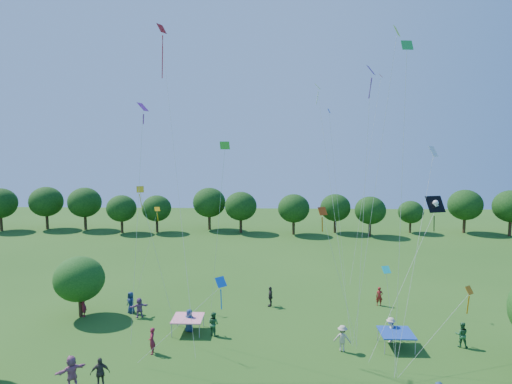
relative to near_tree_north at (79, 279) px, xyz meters
The scene contains 34 objects.
near_tree_north is the anchor object (origin of this frame).
treeline 36.18m from the near_tree_north, 69.57° to the left, with size 88.01×8.77×6.77m.
tent_red_stripe 9.74m from the near_tree_north, 15.98° to the right, with size 2.20×2.20×1.10m.
tent_blue 24.37m from the near_tree_north, 11.13° to the right, with size 2.20×2.20×1.10m.
crowd_person_0 4.50m from the near_tree_north, 13.42° to the left, with size 0.87×0.47×1.76m, color #1A2D4D.
crowd_person_1 24.86m from the near_tree_north, ahead, with size 0.60×0.39×1.61m, color maroon.
crowd_person_2 28.76m from the near_tree_north, ahead, with size 0.86×0.47×1.75m, color #296136.
crowd_person_3 20.89m from the near_tree_north, 14.92° to the right, with size 1.17×0.53×1.79m, color #B6A892.
crowd_person_4 12.05m from the near_tree_north, 62.04° to the right, with size 1.08×0.49×1.83m, color #403633.
crowd_person_5 11.35m from the near_tree_north, 69.49° to the right, with size 1.78×0.64×1.91m, color #A46085.
crowd_person_7 9.87m from the near_tree_north, 39.64° to the right, with size 0.66×0.42×1.77m, color maroon.
crowd_person_8 11.76m from the near_tree_north, 15.75° to the right, with size 0.86×0.46×1.74m, color #296136.
crowd_person_9 24.08m from the near_tree_north, ahead, with size 1.14×0.51×1.75m, color beige.
crowd_person_10 15.64m from the near_tree_north, 10.37° to the left, with size 1.01×0.46×1.72m, color #372F2C.
crowd_person_11 5.29m from the near_tree_north, ahead, with size 1.49×0.53×1.59m, color #844E85.
crowd_person_12 9.86m from the near_tree_north, 15.48° to the right, with size 0.83×0.45×1.69m, color navy.
crowd_person_13 2.18m from the near_tree_north, ahead, with size 0.70×0.45×1.88m, color maroon.
pirate_kite 27.63m from the near_tree_north, ahead, with size 6.62×7.48×8.86m.
red_high_kite 17.33m from the near_tree_north, 18.47° to the right, with size 3.76×8.31×21.03m.
small_kite_0 27.67m from the near_tree_north, 16.59° to the left, with size 3.26×4.04×18.84m.
small_kite_1 7.30m from the near_tree_north, 29.78° to the left, with size 1.96×1.01×7.14m.
small_kite_2 9.73m from the near_tree_north, 30.87° to the right, with size 2.45×0.41×9.66m.
small_kite_3 15.65m from the near_tree_north, 23.33° to the right, with size 1.58×0.91×12.71m.
small_kite_4 15.81m from the near_tree_north, 39.82° to the right, with size 5.23×0.68×5.16m.
small_kite_5 14.27m from the near_tree_north, 41.53° to the right, with size 1.06×1.97×15.13m.
small_kite_6 27.03m from the near_tree_north, 20.44° to the right, with size 2.82×2.94×12.47m.
small_kite_7 24.61m from the near_tree_north, 29.10° to the right, with size 1.28×1.13×6.44m.
small_kite_8 20.84m from the near_tree_north, 21.77° to the right, with size 2.65×0.52×8.79m.
small_kite_9 27.70m from the near_tree_north, 24.62° to the right, with size 3.65×0.67×5.30m.
small_kite_10 26.66m from the near_tree_north, 18.28° to the right, with size 2.35×0.70×19.35m.
small_kite_11 27.23m from the near_tree_north, 27.53° to the right, with size 0.58×0.82×17.67m.
small_kite_12 23.17m from the near_tree_north, 14.26° to the left, with size 1.78×1.17×15.50m.
small_kite_13 25.33m from the near_tree_north, 19.15° to the right, with size 0.89×0.95×17.15m.
small_kite_14 22.09m from the near_tree_north, 12.11° to the right, with size 2.22×4.51×16.62m.
Camera 1 is at (0.93, -13.19, 14.14)m, focal length 32.00 mm.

